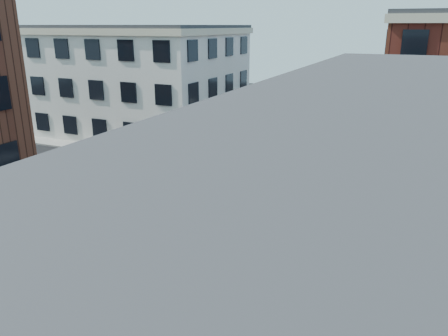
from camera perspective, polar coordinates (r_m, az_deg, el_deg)
ground at (r=29.01m, az=0.84°, el=-4.70°), size 120.00×120.00×0.00m
sidewalk_nw at (r=56.54m, az=-10.37°, el=6.44°), size 30.00×30.00×0.15m
building_nw at (r=50.52m, az=-12.04°, el=11.21°), size 22.00×16.00×11.00m
tree_near at (r=35.59m, az=18.75°, el=4.02°), size 2.69×2.69×4.49m
tree_far at (r=41.49m, az=19.62°, el=5.42°), size 2.43×2.43×4.07m
signal_pole at (r=26.26m, az=-18.77°, el=-1.53°), size 1.29×1.24×4.60m
traffic_cone at (r=25.72m, az=-10.73°, el=-7.30°), size 0.51×0.51×0.73m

